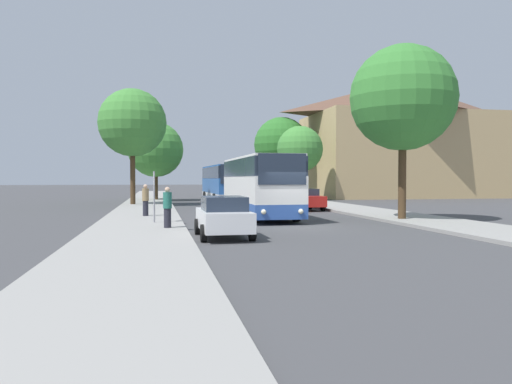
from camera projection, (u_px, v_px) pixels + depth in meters
ground_plane at (295, 226)px, 22.82m from camera, size 300.00×300.00×0.00m
sidewalk_left at (138, 228)px, 21.46m from camera, size 4.00×120.00×0.15m
sidewalk_right at (434, 222)px, 24.18m from camera, size 4.00×120.00×0.15m
building_right_background at (400, 139)px, 58.84m from camera, size 20.82×13.34×13.61m
bus_front at (259, 185)px, 28.08m from camera, size 2.92×10.40×3.38m
bus_middle at (224, 184)px, 42.81m from camera, size 2.89×11.03×3.27m
parked_car_left_curb at (223, 216)px, 18.52m from camera, size 1.94×3.93×1.54m
parked_car_right_near at (303, 199)px, 34.41m from camera, size 2.17×4.19×1.48m
bus_stop_sign at (154, 191)px, 23.18m from camera, size 0.08×0.45×2.39m
pedestrian_waiting_near at (167, 207)px, 20.71m from camera, size 0.36×0.36×1.70m
pedestrian_waiting_far at (146, 200)px, 27.22m from camera, size 0.36×0.36×1.73m
tree_left_near at (132, 123)px, 39.46m from camera, size 5.36×5.36×9.14m
tree_left_far at (156, 150)px, 48.21m from camera, size 5.32×5.32×7.50m
tree_right_near at (300, 149)px, 49.60m from camera, size 4.58×4.58×7.26m
tree_right_mid at (281, 145)px, 57.04m from camera, size 6.28×6.28×9.05m
tree_right_far at (403, 98)px, 25.26m from camera, size 5.35×5.35×8.81m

